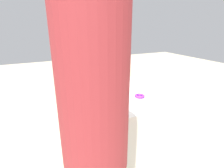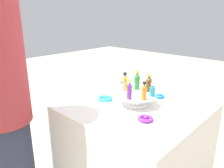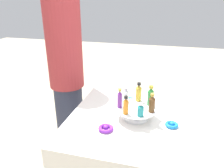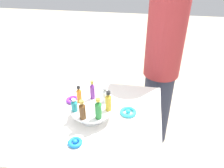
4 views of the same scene
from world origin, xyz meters
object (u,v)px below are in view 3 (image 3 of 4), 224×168
at_px(display_stand, 136,111).
at_px(person_figure, 66,69).
at_px(bottle_teal, 141,110).
at_px(ribbon_bow_blue, 172,125).
at_px(ribbon_bow_teal, 129,101).
at_px(bottle_purple, 120,99).
at_px(bottle_gold, 139,93).
at_px(ribbon_bow_purple, 106,128).
at_px(bottle_green, 151,96).
at_px(bottle_clear, 126,95).
at_px(bottle_brown, 152,103).
at_px(bottle_orange, 126,106).

xyz_separation_m(display_stand, person_figure, (0.44, 0.70, 0.09)).
height_order(bottle_teal, ribbon_bow_blue, bottle_teal).
relative_size(bottle_teal, ribbon_bow_teal, 0.78).
relative_size(bottle_purple, ribbon_bow_blue, 1.61).
relative_size(display_stand, bottle_purple, 2.04).
relative_size(bottle_purple, bottle_gold, 0.98).
bearing_deg(bottle_gold, person_figure, 64.27).
distance_m(display_stand, bottle_gold, 0.14).
height_order(bottle_gold, person_figure, person_figure).
relative_size(bottle_gold, ribbon_bow_purple, 1.44).
bearing_deg(ribbon_bow_purple, bottle_teal, -66.18).
height_order(bottle_teal, ribbon_bow_teal, bottle_teal).
bearing_deg(bottle_green, person_figure, 64.05).
relative_size(bottle_green, ribbon_bow_purple, 1.48).
xyz_separation_m(display_stand, bottle_clear, (0.07, 0.08, 0.07)).
height_order(bottle_teal, bottle_gold, bottle_gold).
bearing_deg(ribbon_bow_purple, bottle_gold, -28.29).
height_order(bottle_brown, bottle_clear, bottle_brown).
bearing_deg(ribbon_bow_blue, bottle_gold, 57.65).
height_order(bottle_teal, bottle_green, bottle_green).
relative_size(bottle_purple, bottle_clear, 1.28).
bearing_deg(bottle_clear, ribbon_bow_blue, -109.11).
bearing_deg(bottle_clear, bottle_orange, -169.26).
height_order(bottle_orange, bottle_teal, bottle_orange).
bearing_deg(bottle_orange, bottle_brown, -66.41).
relative_size(bottle_teal, ribbon_bow_blue, 1.05).
xyz_separation_m(bottle_teal, ribbon_bow_blue, (0.06, -0.19, -0.11)).
distance_m(bottle_clear, ribbon_bow_purple, 0.28).
bearing_deg(ribbon_bow_blue, bottle_purple, 86.61).
height_order(ribbon_bow_purple, ribbon_bow_blue, ribbon_bow_purple).
xyz_separation_m(bottle_teal, bottle_clear, (0.16, 0.12, 0.01)).
distance_m(ribbon_bow_teal, person_figure, 0.67).
relative_size(display_stand, bottle_brown, 2.15).
xyz_separation_m(bottle_teal, bottle_brown, (0.07, -0.06, 0.02)).
height_order(bottle_green, ribbon_bow_purple, bottle_green).
height_order(bottle_green, ribbon_bow_blue, bottle_green).
relative_size(bottle_gold, ribbon_bow_blue, 1.64).
bearing_deg(bottle_clear, person_figure, 58.81).
height_order(bottle_green, person_figure, person_figure).
bearing_deg(bottle_orange, ribbon_bow_teal, 5.96).
height_order(display_stand, bottle_green, bottle_green).
relative_size(bottle_brown, ribbon_bow_teal, 1.13).
xyz_separation_m(bottle_brown, bottle_clear, (0.10, 0.18, -0.01)).
height_order(bottle_purple, bottle_gold, bottle_gold).
distance_m(display_stand, ribbon_bow_teal, 0.24).
relative_size(bottle_green, bottle_clear, 1.34).
distance_m(ribbon_bow_purple, person_figure, 0.84).
relative_size(display_stand, bottle_gold, 2.00).
bearing_deg(bottle_gold, bottle_green, -117.83).
distance_m(bottle_brown, bottle_green, 0.09).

